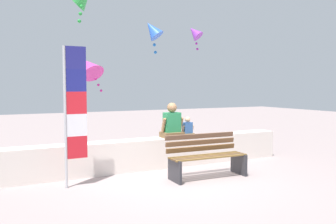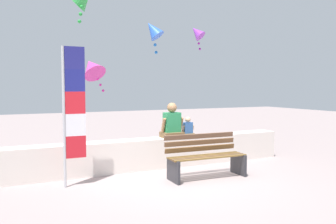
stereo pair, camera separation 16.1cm
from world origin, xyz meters
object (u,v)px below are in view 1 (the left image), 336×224
(flag_banner, at_px, (73,108))
(kite_blue, at_px, (152,30))
(park_bench, at_px, (206,157))
(person_adult, at_px, (172,124))
(person_child, at_px, (188,129))
(kite_magenta, at_px, (90,67))
(kite_purple, at_px, (194,32))

(flag_banner, xyz_separation_m, kite_blue, (2.34, 1.57, 1.81))
(park_bench, xyz_separation_m, kite_blue, (-0.27, 2.06, 2.88))
(person_adult, distance_m, kite_blue, 2.45)
(person_adult, distance_m, person_child, 0.45)
(flag_banner, relative_size, kite_blue, 3.03)
(kite_magenta, bearing_deg, flag_banner, -108.95)
(park_bench, bearing_deg, kite_magenta, 104.23)
(person_child, bearing_deg, kite_blue, 121.91)
(park_bench, xyz_separation_m, person_adult, (-0.17, 1.21, 0.58))
(flag_banner, xyz_separation_m, kite_magenta, (1.43, 4.17, 0.99))
(kite_blue, bearing_deg, park_bench, -82.50)
(park_bench, relative_size, kite_purple, 1.92)
(park_bench, height_order, flag_banner, flag_banner)
(flag_banner, distance_m, kite_magenta, 4.51)
(flag_banner, relative_size, kite_purple, 3.00)
(person_child, bearing_deg, flag_banner, -165.97)
(person_adult, height_order, flag_banner, flag_banner)
(person_child, bearing_deg, park_bench, -102.09)
(kite_magenta, bearing_deg, kite_blue, -70.69)
(kite_blue, relative_size, kite_magenta, 0.72)
(kite_purple, bearing_deg, person_child, -123.68)
(kite_magenta, bearing_deg, person_adult, -73.58)
(person_child, xyz_separation_m, flag_banner, (-2.87, -0.72, 0.62))
(kite_blue, bearing_deg, kite_purple, 41.17)
(kite_purple, height_order, kite_magenta, kite_purple)
(flag_banner, bearing_deg, person_child, 14.03)
(person_adult, bearing_deg, park_bench, -82.23)
(park_bench, bearing_deg, kite_purple, 61.59)
(person_adult, height_order, person_child, person_adult)
(person_adult, distance_m, kite_magenta, 3.88)
(person_adult, xyz_separation_m, kite_purple, (2.53, 3.16, 2.72))
(person_child, relative_size, flag_banner, 0.18)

